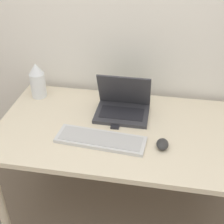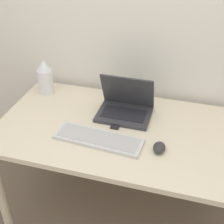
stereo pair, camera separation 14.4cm
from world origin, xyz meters
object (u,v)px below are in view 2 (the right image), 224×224
object	(u,v)px
laptop	(125,106)
vase	(45,77)
mouse	(159,148)
keyboard	(98,139)
mp3_player	(115,126)

from	to	relation	value
laptop	vase	world-z (taller)	laptop
mouse	vase	size ratio (longest dim) A/B	0.38
keyboard	vase	bearing A→B (deg)	141.53
keyboard	mouse	world-z (taller)	mouse
keyboard	vase	distance (m)	0.61
mp3_player	laptop	bearing A→B (deg)	81.74
keyboard	mp3_player	xyz separation A→B (m)	(0.05, 0.14, -0.01)
mp3_player	vase	bearing A→B (deg)	155.71
keyboard	vase	xyz separation A→B (m)	(-0.47, 0.38, 0.10)
laptop	vase	bearing A→B (deg)	169.80
mouse	mp3_player	world-z (taller)	mouse
mouse	mp3_player	size ratio (longest dim) A/B	1.47
laptop	mouse	size ratio (longest dim) A/B	3.54
laptop	keyboard	bearing A→B (deg)	-104.66
laptop	mouse	xyz separation A→B (m)	(0.24, -0.27, -0.03)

